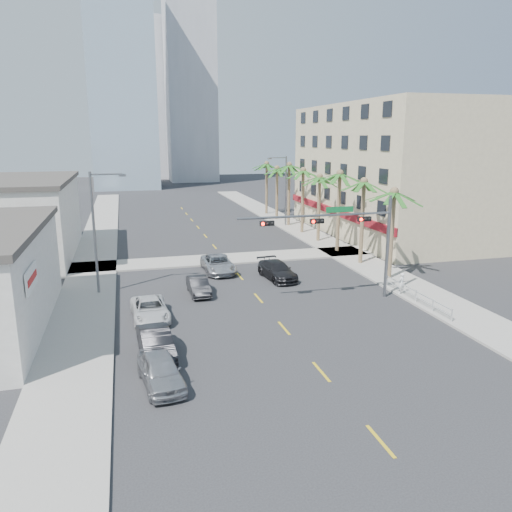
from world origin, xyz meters
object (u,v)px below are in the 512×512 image
Objects in this scene: car_parked_near at (161,371)px; car_lane_left at (198,286)px; car_lane_right at (277,270)px; pedestrian at (401,283)px; car_lane_center at (218,264)px; car_parked_far at (150,309)px; traffic_signal_mast at (347,231)px; car_parked_mid at (156,343)px.

car_parked_near reaches higher than car_lane_left.
pedestrian reaches higher than car_lane_right.
pedestrian is at bearing -47.53° from car_lane_right.
car_lane_left is at bearing 66.74° from car_parked_near.
car_parked_near is at bearing 5.36° from pedestrian.
car_parked_far is at bearing -122.41° from car_lane_center.
traffic_signal_mast is 8.40m from car_lane_right.
car_parked_far is at bearing -131.45° from car_lane_left.
car_parked_mid is 17.05m from car_lane_center.
traffic_signal_mast reaches higher than car_lane_right.
traffic_signal_mast is at bearing -21.68° from pedestrian.
car_parked_near is at bearing -94.93° from car_parked_mid.
car_parked_far is (-13.58, -0.30, -4.40)m from traffic_signal_mast.
traffic_signal_mast reaches higher than car_parked_near.
pedestrian is (11.80, -9.82, 0.20)m from car_lane_center.
car_parked_near is 3.28m from car_parked_mid.
car_parked_mid is at bearing 82.38° from car_parked_near.
car_parked_mid is 0.94× the size of car_parked_far.
pedestrian is (4.52, 0.01, -4.13)m from traffic_signal_mast.
car_parked_far reaches higher than car_lane_left.
traffic_signal_mast is 17.01m from car_parked_near.
car_parked_mid reaches higher than car_parked_far.
pedestrian reaches higher than car_parked_near.
car_lane_right is at bearing 48.57° from car_parked_near.
car_lane_left is (3.76, 4.42, -0.02)m from car_parked_far.
car_parked_near is at bearing -93.01° from car_parked_far.
car_parked_far is at bearing 82.38° from car_parked_near.
car_parked_near is 0.83× the size of car_lane_center.
traffic_signal_mast is 14.28m from car_parked_far.
car_lane_left is 2.50× the size of pedestrian.
car_lane_left is (-9.83, 4.12, -4.42)m from traffic_signal_mast.
car_parked_far is at bearing -20.86° from pedestrian.
traffic_signal_mast is at bearing -1.76° from car_parked_far.
car_lane_left is at bearing -114.54° from car_lane_center.
car_parked_far is at bearing -178.75° from traffic_signal_mast.
car_lane_center is at bearing 64.15° from car_parked_near.
car_lane_center is 5.42m from car_lane_right.
car_parked_far is 0.91× the size of car_lane_center.
pedestrian is (18.10, 0.31, 0.26)m from car_parked_far.
car_lane_left is 14.92m from pedestrian.
traffic_signal_mast is 2.12× the size of car_lane_center.
car_lane_right is 3.18× the size of pedestrian.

